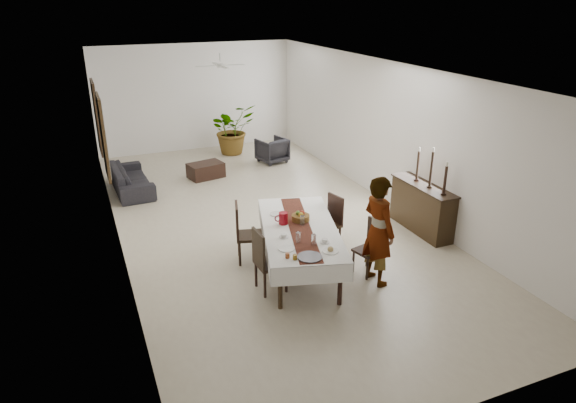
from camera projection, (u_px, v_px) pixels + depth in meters
The scene contains 87 objects.
floor at pixel (265, 220), 11.08m from camera, with size 6.00×12.00×0.00m, color beige.
ceiling at pixel (262, 68), 9.87m from camera, with size 6.00×12.00×0.02m, color white.
wall_back at pixel (196, 97), 15.60m from camera, with size 6.00×0.02×3.20m, color white.
wall_front at pixel (462, 297), 5.35m from camera, with size 6.00×0.02×3.20m, color white.
wall_left at pixel (110, 166), 9.40m from camera, with size 0.02×12.00×3.20m, color white.
wall_right at pixel (389, 134), 11.55m from camera, with size 0.02×12.00×3.20m, color white.
dining_table_top at pixel (300, 229), 8.85m from camera, with size 1.06×2.55×0.05m, color black.
table_leg_fl at pixel (280, 288), 7.84m from camera, with size 0.07×0.07×0.74m, color black.
table_leg_fr at pixel (340, 284), 7.94m from camera, with size 0.07×0.07×0.74m, color black.
table_leg_bl at pixel (267, 222), 10.06m from camera, with size 0.07×0.07×0.74m, color black.
table_leg_br at pixel (314, 220), 10.17m from camera, with size 0.07×0.07×0.74m, color black.
tablecloth_top at pixel (300, 227), 8.84m from camera, with size 1.25×2.74×0.01m, color white.
tablecloth_drape_left at pixel (264, 237), 8.83m from camera, with size 0.01×2.74×0.32m, color silver.
tablecloth_drape_right at pixel (335, 233), 8.97m from camera, with size 0.01×2.74×0.32m, color silver.
tablecloth_drape_near at pixel (312, 275), 7.64m from camera, with size 1.25×0.01×0.32m, color white.
tablecloth_drape_far at pixel (290, 205), 10.15m from camera, with size 1.25×0.01×0.32m, color white.
table_runner at pixel (300, 227), 8.84m from camera, with size 0.37×2.66×0.00m, color maroon.
red_pitcher at pixel (283, 218), 8.91m from camera, with size 0.16×0.16×0.21m, color maroon.
pitcher_handle at pixel (278, 219), 8.90m from camera, with size 0.13×0.13×0.02m, color maroon.
wine_glass_near at pixel (314, 240), 8.18m from camera, with size 0.07×0.07×0.18m, color white.
wine_glass_mid at pixel (298, 237), 8.25m from camera, with size 0.07×0.07×0.18m, color white.
wine_glass_far at pixel (302, 221), 8.86m from camera, with size 0.07×0.07×0.18m, color white.
teacup_right at pixel (325, 241), 8.27m from camera, with size 0.10×0.10×0.06m, color white.
saucer_right at pixel (325, 242), 8.28m from camera, with size 0.16×0.16×0.01m, color silver.
teacup_left at pixel (284, 236), 8.45m from camera, with size 0.10×0.10×0.06m, color white.
saucer_left at pixel (284, 237), 8.46m from camera, with size 0.16×0.16×0.01m, color silver.
plate_near_right at pixel (330, 251), 7.99m from camera, with size 0.25×0.25×0.02m, color white.
bread_near_right at pixel (330, 249), 7.98m from camera, with size 0.10×0.10×0.10m, color tan.
plate_near_left at pixel (287, 249), 8.07m from camera, with size 0.25×0.25×0.02m, color white.
plate_far_left at pixel (277, 214), 9.33m from camera, with size 0.25×0.25×0.02m, color silver.
serving_tray at pixel (310, 257), 7.81m from camera, with size 0.38×0.38×0.02m, color #38383C.
jam_jar_a at pixel (295, 257), 7.74m from camera, with size 0.07×0.07×0.08m, color brown.
jam_jar_b at pixel (287, 256), 7.79m from camera, with size 0.07×0.07×0.08m, color brown.
fruit_basket at pixel (301, 218), 9.07m from camera, with size 0.32×0.32×0.11m, color brown.
fruit_red at pixel (302, 213), 9.06m from camera, with size 0.10×0.10×0.10m, color maroon.
fruit_green at pixel (298, 213), 9.06m from camera, with size 0.08×0.08×0.08m, color #4D7523.
fruit_yellow at pixel (301, 215), 8.99m from camera, with size 0.09×0.09×0.09m, color gold.
chair_right_near_seat at pixel (368, 251), 8.83m from camera, with size 0.41×0.41×0.05m, color black.
chair_right_near_leg_fl at pixel (381, 263), 8.88m from camera, with size 0.04×0.04×0.40m, color black.
chair_right_near_leg_fr at pixel (367, 256), 9.13m from camera, with size 0.04×0.04×0.40m, color black.
chair_right_near_leg_bl at pixel (367, 269), 8.70m from camera, with size 0.04×0.04×0.40m, color black.
chair_right_near_leg_br at pixel (353, 262), 8.94m from camera, with size 0.04×0.04×0.40m, color black.
chair_right_near_back at pixel (376, 233), 8.83m from camera, with size 0.41×0.04×0.52m, color black.
chair_right_far_seat at pixel (327, 225), 9.76m from camera, with size 0.43×0.43×0.05m, color black.
chair_right_far_leg_fl at pixel (340, 237), 9.81m from camera, with size 0.04×0.04×0.43m, color black.
chair_right_far_leg_fr at pixel (328, 231), 10.07m from camera, with size 0.04×0.04×0.43m, color black.
chair_right_far_leg_bl at pixel (326, 242), 9.62m from camera, with size 0.04×0.04×0.43m, color black.
chair_right_far_leg_br at pixel (314, 236), 9.88m from camera, with size 0.04×0.04×0.43m, color black.
chair_right_far_back at pixel (335, 209), 9.75m from camera, with size 0.43×0.04×0.55m, color black.
chair_left_near_seat at pixel (271, 263), 8.32m from camera, with size 0.46×0.46×0.05m, color black.
chair_left_near_leg_fl at pixel (256, 274), 8.49m from camera, with size 0.05×0.05×0.45m, color black.
chair_left_near_leg_fr at pixel (265, 285), 8.18m from camera, with size 0.05×0.05×0.45m, color black.
chair_left_near_leg_bl at pixel (277, 269), 8.64m from camera, with size 0.05×0.05×0.45m, color black.
chair_left_near_leg_br at pixel (286, 280), 8.33m from camera, with size 0.05×0.05×0.45m, color black.
chair_left_near_back at pixel (258, 249), 8.11m from camera, with size 0.46×0.04×0.59m, color black.
chair_left_far_seat at pixel (250, 236), 9.23m from camera, with size 0.47×0.47×0.05m, color black.
chair_left_far_leg_fl at pixel (239, 245), 9.49m from camera, with size 0.05×0.05×0.46m, color black.
chair_left_far_leg_fr at pixel (240, 254), 9.13m from camera, with size 0.05×0.05×0.46m, color black.
chair_left_far_leg_bl at pixel (260, 243), 9.53m from camera, with size 0.05×0.05×0.46m, color black.
chair_left_far_leg_br at pixel (261, 253), 9.18m from camera, with size 0.05×0.05×0.46m, color black.
chair_left_far_back at pixel (237, 220), 9.09m from camera, with size 0.47×0.04×0.60m, color black.
woman at pixel (378, 231), 8.39m from camera, with size 0.69×0.45×1.88m, color gray.
sideboard_body at pixel (422, 208), 10.43m from camera, with size 0.43×1.61×0.96m, color black.
sideboard_top at pixel (424, 186), 10.24m from camera, with size 0.47×1.67×0.03m, color black.
candlestick_near_base at pixel (443, 194), 9.73m from camera, with size 0.11×0.11×0.03m, color black.
candlestick_near_shaft at pixel (445, 180), 9.62m from camera, with size 0.05×0.05×0.54m, color black.
candlestick_near_candle at pixel (447, 164), 9.51m from camera, with size 0.04×0.04×0.09m, color beige.
candlestick_mid_base at pixel (429, 187), 10.09m from camera, with size 0.11×0.11×0.03m, color black.
candlestick_mid_shaft at pixel (431, 169), 9.96m from camera, with size 0.05×0.05×0.70m, color black.
candlestick_mid_candle at pixel (434, 150), 9.81m from camera, with size 0.04×0.04×0.09m, color beige.
candlestick_far_base at pixel (416, 180), 10.46m from camera, with size 0.11×0.11×0.03m, color black.
candlestick_far_shaft at pixel (418, 165), 10.34m from camera, with size 0.05×0.05×0.59m, color black.
candlestick_far_candle at pixel (419, 149), 10.22m from camera, with size 0.04×0.04×0.09m, color beige.
sofa at pixel (131, 179), 12.64m from camera, with size 2.08×0.81×0.61m, color #242227.
armchair at pixel (272, 150), 14.77m from camera, with size 0.75×0.77×0.70m, color #262429.
coffee_table at pixel (206, 170), 13.57m from camera, with size 0.88×0.59×0.39m, color black.
potted_plant at pixel (232, 129), 15.45m from camera, with size 1.35×1.17×1.50m, color #204F1F.
mirror_frame_near at pixel (103, 137), 11.30m from camera, with size 0.06×1.05×1.85m, color black.
mirror_glass_near at pixel (105, 137), 11.31m from camera, with size 0.01×0.90×1.70m, color silver.
mirror_frame_far at pixel (97, 118), 13.09m from camera, with size 0.06×1.05×1.85m, color black.
mirror_glass_far at pixel (98, 117), 13.11m from camera, with size 0.01×0.90×1.70m, color silver.
fan_rod at pixel (220, 57), 12.48m from camera, with size 0.04×0.04×0.20m, color silver.
fan_hub at pixel (220, 66), 12.55m from camera, with size 0.16×0.16×0.08m, color silver.
fan_blade_n at pixel (217, 64), 12.85m from camera, with size 0.10×0.55×0.01m, color white.
fan_blade_s at pixel (224, 67), 12.25m from camera, with size 0.10×0.55×0.01m, color white.
fan_blade_e at pixel (234, 65), 12.68m from camera, with size 0.55×0.10×0.01m, color silver.
fan_blade_w at pixel (206, 66), 12.43m from camera, with size 0.55×0.10×0.01m, color white.
Camera 1 is at (-3.44, -9.52, 4.55)m, focal length 32.00 mm.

